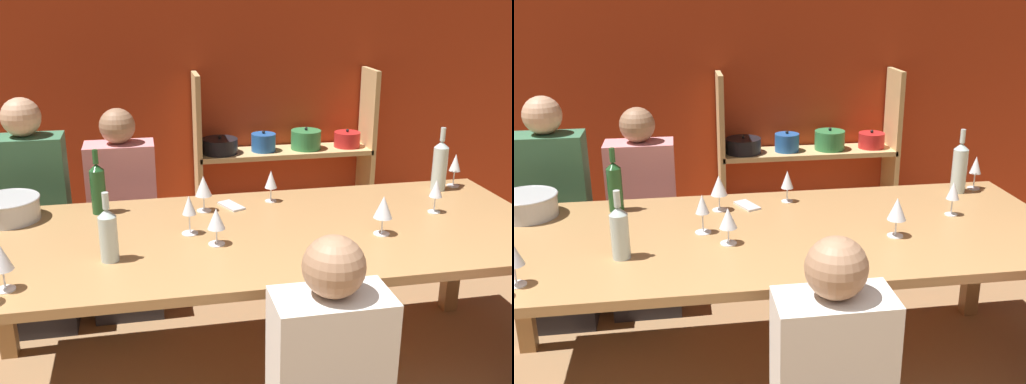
{
  "view_description": "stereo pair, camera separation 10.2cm",
  "coord_description": "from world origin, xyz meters",
  "views": [
    {
      "loc": [
        -0.45,
        -0.55,
        1.79
      ],
      "look_at": [
        0.04,
        1.94,
        0.92
      ],
      "focal_mm": 42.0,
      "sensor_mm": 36.0,
      "label": 1
    },
    {
      "loc": [
        -0.35,
        -0.57,
        1.79
      ],
      "look_at": [
        0.04,
        1.94,
        0.92
      ],
      "focal_mm": 42.0,
      "sensor_mm": 36.0,
      "label": 2
    }
  ],
  "objects": [
    {
      "name": "dining_table",
      "position": [
        0.04,
        1.84,
        0.7
      ],
      "size": [
        2.6,
        1.06,
        0.77
      ],
      "color": "#AD7F4C",
      "rests_on": "ground_plane"
    },
    {
      "name": "wine_glass_white_a",
      "position": [
        0.56,
        1.71,
        0.89
      ],
      "size": [
        0.08,
        0.08,
        0.18
      ],
      "color": "white",
      "rests_on": "dining_table"
    },
    {
      "name": "wine_bottle_amber",
      "position": [
        -0.66,
        2.21,
        0.9
      ],
      "size": [
        0.07,
        0.07,
        0.31
      ],
      "color": "#1E4C23",
      "rests_on": "dining_table"
    },
    {
      "name": "wine_glass_white_b",
      "position": [
        0.17,
        2.21,
        0.88
      ],
      "size": [
        0.06,
        0.06,
        0.16
      ],
      "color": "white",
      "rests_on": "dining_table"
    },
    {
      "name": "wine_bottle_dark",
      "position": [
        1.09,
        2.22,
        0.91
      ],
      "size": [
        0.08,
        0.08,
        0.34
      ],
      "color": "#B2C6C1",
      "rests_on": "dining_table"
    },
    {
      "name": "wine_glass_red_c",
      "position": [
        -0.26,
        1.87,
        0.9
      ],
      "size": [
        0.07,
        0.07,
        0.18
      ],
      "color": "white",
      "rests_on": "dining_table"
    },
    {
      "name": "mixing_bowl",
      "position": [
        -1.07,
        2.2,
        0.83
      ],
      "size": [
        0.29,
        0.29,
        0.11
      ],
      "color": "#B7BABC",
      "rests_on": "dining_table"
    },
    {
      "name": "cell_phone",
      "position": [
        -0.03,
        2.17,
        0.78
      ],
      "size": [
        0.13,
        0.17,
        0.01
      ],
      "color": "silver",
      "rests_on": "dining_table"
    },
    {
      "name": "shelf_unit",
      "position": [
        0.58,
        3.63,
        0.47
      ],
      "size": [
        1.33,
        0.3,
        1.23
      ],
      "color": "tan",
      "rests_on": "ground_plane"
    },
    {
      "name": "person_far_a",
      "position": [
        -1.05,
        2.65,
        0.47
      ],
      "size": [
        0.39,
        0.49,
        1.27
      ],
      "rotation": [
        0.0,
        0.0,
        3.14
      ],
      "color": "#2D2D38",
      "rests_on": "ground_plane"
    },
    {
      "name": "wall_back_red",
      "position": [
        0.0,
        3.83,
        1.35
      ],
      "size": [
        8.8,
        0.06,
        2.7
      ],
      "color": "#B23819",
      "rests_on": "ground_plane"
    },
    {
      "name": "wine_bottle_green",
      "position": [
        -0.6,
        1.66,
        0.89
      ],
      "size": [
        0.07,
        0.07,
        0.28
      ],
      "color": "#B2C6C1",
      "rests_on": "dining_table"
    },
    {
      "name": "person_far_b",
      "position": [
        -0.57,
        2.72,
        0.43
      ],
      "size": [
        0.38,
        0.47,
        1.18
      ],
      "rotation": [
        0.0,
        0.0,
        3.14
      ],
      "color": "#2D2D38",
      "rests_on": "ground_plane"
    },
    {
      "name": "wine_glass_empty_e",
      "position": [
        -0.96,
        1.49,
        0.9
      ],
      "size": [
        0.08,
        0.08,
        0.18
      ],
      "color": "white",
      "rests_on": "dining_table"
    },
    {
      "name": "wine_glass_red_a",
      "position": [
        -0.16,
        1.74,
        0.88
      ],
      "size": [
        0.08,
        0.08,
        0.16
      ],
      "color": "white",
      "rests_on": "dining_table"
    },
    {
      "name": "wine_glass_empty_c",
      "position": [
        -0.17,
        2.14,
        0.9
      ],
      "size": [
        0.08,
        0.08,
        0.18
      ],
      "color": "white",
      "rests_on": "dining_table"
    },
    {
      "name": "wine_glass_empty_b",
      "position": [
        0.91,
        1.91,
        0.89
      ],
      "size": [
        0.06,
        0.06,
        0.16
      ],
      "color": "white",
      "rests_on": "dining_table"
    },
    {
      "name": "wine_glass_white_c",
      "position": [
        1.2,
        2.26,
        0.9
      ],
      "size": [
        0.07,
        0.07,
        0.18
      ],
      "color": "white",
      "rests_on": "dining_table"
    }
  ]
}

